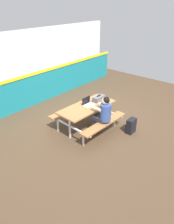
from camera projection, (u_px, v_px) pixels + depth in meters
name	position (u px, v px, depth m)	size (l,w,h in m)	color
ground_plane	(96.00, 123.00, 6.76)	(10.00, 10.00, 0.02)	#4C3826
accent_backdrop	(40.00, 69.00, 7.64)	(8.00, 0.14, 2.60)	teal
picnic_table_main	(87.00, 111.00, 6.20)	(1.77, 1.61, 0.74)	#9E6B3D
student_nearer	(103.00, 113.00, 5.84)	(0.37, 0.53, 1.21)	#2D2D38
laptop_silver	(88.00, 103.00, 6.18)	(0.33, 0.23, 0.22)	silver
toolbox_grey	(99.00, 98.00, 6.43)	(0.40, 0.18, 0.18)	#595B60
backpack_dark	(131.00, 126.00, 6.18)	(0.30, 0.22, 0.44)	black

